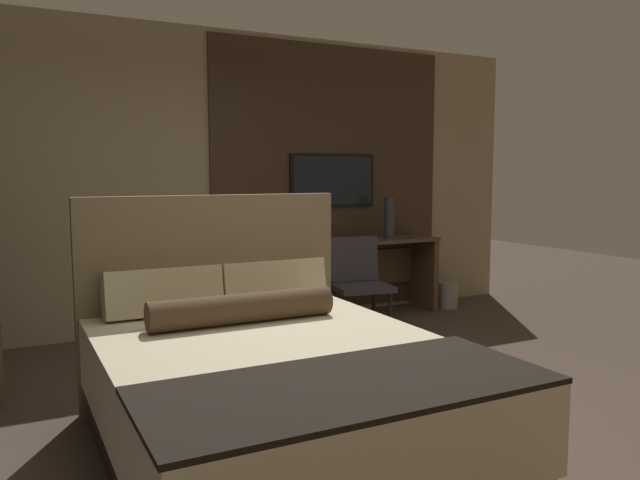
# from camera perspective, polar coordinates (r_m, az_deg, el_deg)

# --- Properties ---
(ground_plane) EXTENTS (16.00, 16.00, 0.00)m
(ground_plane) POSITION_cam_1_polar(r_m,az_deg,el_deg) (3.82, 0.45, -16.36)
(ground_plane) COLOR #4C3D33
(wall_back_tv_panel) EXTENTS (7.20, 0.09, 2.80)m
(wall_back_tv_panel) POSITION_cam_1_polar(r_m,az_deg,el_deg) (6.01, -9.33, 5.46)
(wall_back_tv_panel) COLOR tan
(wall_back_tv_panel) RESTS_ON ground_plane
(bed) EXTENTS (1.69, 2.18, 1.32)m
(bed) POSITION_cam_1_polar(r_m,az_deg,el_deg) (3.30, -4.37, -13.44)
(bed) COLOR #33281E
(bed) RESTS_ON ground_plane
(desk) EXTENTS (2.07, 0.48, 0.79)m
(desk) POSITION_cam_1_polar(r_m,az_deg,el_deg) (6.32, 1.95, -2.24)
(desk) COLOR brown
(desk) RESTS_ON ground_plane
(tv) EXTENTS (0.96, 0.04, 0.54)m
(tv) POSITION_cam_1_polar(r_m,az_deg,el_deg) (6.42, 1.17, 5.46)
(tv) COLOR black
(desk_chair) EXTENTS (0.59, 0.58, 0.87)m
(desk_chair) POSITION_cam_1_polar(r_m,az_deg,el_deg) (5.83, 3.48, -3.31)
(desk_chair) COLOR #38333D
(desk_chair) RESTS_ON ground_plane
(vase_tall) EXTENTS (0.11, 0.11, 0.43)m
(vase_tall) POSITION_cam_1_polar(r_m,az_deg,el_deg) (6.46, 6.35, 2.05)
(vase_tall) COLOR #333338
(vase_tall) RESTS_ON desk
(book) EXTENTS (0.24, 0.18, 0.03)m
(book) POSITION_cam_1_polar(r_m,az_deg,el_deg) (6.44, 3.99, 0.26)
(book) COLOR #332D28
(book) RESTS_ON desk
(waste_bin) EXTENTS (0.22, 0.22, 0.28)m
(waste_bin) POSITION_cam_1_polar(r_m,az_deg,el_deg) (6.97, 11.60, -4.94)
(waste_bin) COLOR gray
(waste_bin) RESTS_ON ground_plane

